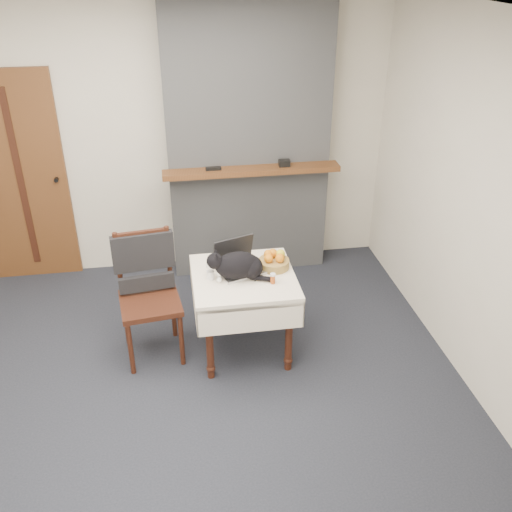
{
  "coord_description": "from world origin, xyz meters",
  "views": [
    {
      "loc": [
        0.16,
        -3.25,
        2.93
      ],
      "look_at": [
        0.74,
        0.4,
        0.89
      ],
      "focal_mm": 40.0,
      "sensor_mm": 36.0,
      "label": 1
    }
  ],
  "objects_px": {
    "cream_jar": "(210,275)",
    "fruit_basket": "(274,261)",
    "door": "(21,180)",
    "side_table": "(244,288)",
    "laptop": "(238,263)",
    "pill_bottle": "(273,278)",
    "chair": "(147,278)",
    "cat": "(239,266)"
  },
  "relations": [
    {
      "from": "cream_jar",
      "to": "fruit_basket",
      "type": "distance_m",
      "value": 0.51
    },
    {
      "from": "door",
      "to": "fruit_basket",
      "type": "height_order",
      "value": "door"
    },
    {
      "from": "door",
      "to": "cream_jar",
      "type": "xyz_separation_m",
      "value": [
        1.6,
        -1.54,
        -0.27
      ]
    },
    {
      "from": "side_table",
      "to": "laptop",
      "type": "height_order",
      "value": "laptop"
    },
    {
      "from": "laptop",
      "to": "pill_bottle",
      "type": "height_order",
      "value": "laptop"
    },
    {
      "from": "cream_jar",
      "to": "fruit_basket",
      "type": "height_order",
      "value": "fruit_basket"
    },
    {
      "from": "side_table",
      "to": "chair",
      "type": "height_order",
      "value": "chair"
    },
    {
      "from": "pill_bottle",
      "to": "fruit_basket",
      "type": "height_order",
      "value": "fruit_basket"
    },
    {
      "from": "door",
      "to": "pill_bottle",
      "type": "relative_size",
      "value": 24.39
    },
    {
      "from": "cream_jar",
      "to": "chair",
      "type": "bearing_deg",
      "value": 159.95
    },
    {
      "from": "door",
      "to": "chair",
      "type": "height_order",
      "value": "door"
    },
    {
      "from": "door",
      "to": "fruit_basket",
      "type": "xyz_separation_m",
      "value": [
        2.11,
        -1.44,
        -0.25
      ]
    },
    {
      "from": "door",
      "to": "cat",
      "type": "distance_m",
      "value": 2.4
    },
    {
      "from": "side_table",
      "to": "laptop",
      "type": "relative_size",
      "value": 1.92
    },
    {
      "from": "pill_bottle",
      "to": "fruit_basket",
      "type": "distance_m",
      "value": 0.24
    },
    {
      "from": "door",
      "to": "fruit_basket",
      "type": "distance_m",
      "value": 2.56
    },
    {
      "from": "cat",
      "to": "fruit_basket",
      "type": "relative_size",
      "value": 2.12
    },
    {
      "from": "side_table",
      "to": "chair",
      "type": "distance_m",
      "value": 0.75
    },
    {
      "from": "chair",
      "to": "pill_bottle",
      "type": "bearing_deg",
      "value": -25.57
    },
    {
      "from": "door",
      "to": "laptop",
      "type": "xyz_separation_m",
      "value": [
        1.82,
        -1.43,
        -0.24
      ]
    },
    {
      "from": "door",
      "to": "chair",
      "type": "bearing_deg",
      "value": -50.69
    },
    {
      "from": "cat",
      "to": "cream_jar",
      "type": "height_order",
      "value": "cat"
    },
    {
      "from": "cream_jar",
      "to": "pill_bottle",
      "type": "height_order",
      "value": "pill_bottle"
    },
    {
      "from": "door",
      "to": "laptop",
      "type": "relative_size",
      "value": 4.92
    },
    {
      "from": "side_table",
      "to": "laptop",
      "type": "xyz_separation_m",
      "value": [
        -0.03,
        0.09,
        0.17
      ]
    },
    {
      "from": "cream_jar",
      "to": "chair",
      "type": "xyz_separation_m",
      "value": [
        -0.48,
        0.18,
        -0.08
      ]
    },
    {
      "from": "laptop",
      "to": "cat",
      "type": "bearing_deg",
      "value": -113.04
    },
    {
      "from": "cat",
      "to": "fruit_basket",
      "type": "height_order",
      "value": "cat"
    },
    {
      "from": "laptop",
      "to": "pill_bottle",
      "type": "relative_size",
      "value": 4.96
    },
    {
      "from": "door",
      "to": "pill_bottle",
      "type": "bearing_deg",
      "value": -39.23
    },
    {
      "from": "cat",
      "to": "cream_jar",
      "type": "xyz_separation_m",
      "value": [
        -0.21,
        0.02,
        -0.07
      ]
    },
    {
      "from": "cat",
      "to": "cream_jar",
      "type": "distance_m",
      "value": 0.23
    },
    {
      "from": "cream_jar",
      "to": "chair",
      "type": "height_order",
      "value": "chair"
    },
    {
      "from": "side_table",
      "to": "chair",
      "type": "xyz_separation_m",
      "value": [
        -0.73,
        0.16,
        0.07
      ]
    },
    {
      "from": "laptop",
      "to": "chair",
      "type": "xyz_separation_m",
      "value": [
        -0.7,
        0.07,
        -0.11
      ]
    },
    {
      "from": "laptop",
      "to": "cat",
      "type": "distance_m",
      "value": 0.13
    },
    {
      "from": "pill_bottle",
      "to": "fruit_basket",
      "type": "xyz_separation_m",
      "value": [
        0.05,
        0.23,
        0.01
      ]
    },
    {
      "from": "door",
      "to": "cat",
      "type": "height_order",
      "value": "door"
    },
    {
      "from": "cream_jar",
      "to": "side_table",
      "type": "bearing_deg",
      "value": 3.54
    },
    {
      "from": "laptop",
      "to": "cream_jar",
      "type": "xyz_separation_m",
      "value": [
        -0.22,
        -0.11,
        -0.03
      ]
    },
    {
      "from": "door",
      "to": "side_table",
      "type": "relative_size",
      "value": 2.56
    },
    {
      "from": "laptop",
      "to": "chair",
      "type": "height_order",
      "value": "chair"
    }
  ]
}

